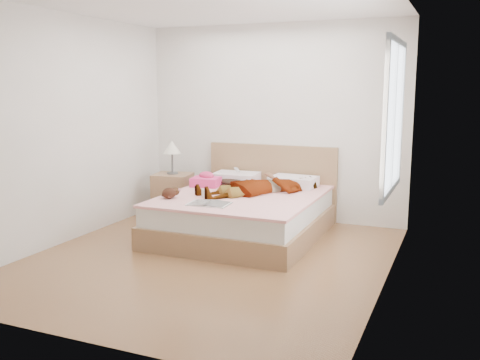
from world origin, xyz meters
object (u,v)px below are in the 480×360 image
Objects in this scene: magazine at (209,204)px; coffee_mug at (206,193)px; phone at (237,170)px; woman at (262,183)px; nightstand at (173,192)px; bed at (246,212)px; towel at (206,180)px; plush_toy at (170,193)px.

coffee_mug reaches higher than magazine.
phone is 0.96m from coffee_mug.
woman is 3.44× the size of magazine.
woman is 0.65m from phone.
woman is 11.80× the size of coffee_mug.
magazine is at bearing -67.61° from woman.
nightstand is at bearing 136.37° from phone.
coffee_mug is at bearing -127.73° from bed.
nightstand is (-0.62, 0.22, -0.24)m from towel.
plush_toy is at bearing -150.66° from coffee_mug.
bed is 0.79m from magazine.
magazine is at bearing -57.96° from coffee_mug.
bed is at bearing -18.61° from towel.
phone reaches higher than plush_toy.
towel is at bearing 118.16° from magazine.
magazine is (-0.29, -0.87, -0.10)m from woman.
coffee_mug is (0.32, -0.64, -0.02)m from towel.
nightstand reaches higher than bed.
nightstand is at bearing -151.56° from woman.
bed is (0.35, -0.53, -0.42)m from phone.
plush_toy is (-0.04, -0.84, -0.01)m from towel.
plush_toy is (-0.34, -1.15, -0.12)m from phone.
magazine is at bearing -61.84° from towel.
magazine is at bearing -100.24° from bed.
bed reaches higher than phone.
towel is (-0.65, 0.22, 0.31)m from bed.
nightstand reaches higher than plush_toy.
bed reaches higher than magazine.
towel is 0.83× the size of magazine.
towel is (-0.30, -0.31, -0.11)m from phone.
woman is 1.53× the size of nightstand.
bed is 4.44× the size of magazine.
magazine is at bearing -129.78° from phone.
phone reaches higher than coffee_mug.
nightstand is (-1.42, 0.31, -0.27)m from woman.
bed is (-0.15, -0.13, -0.35)m from woman.
bed is at bearing -99.46° from woman.
woman is at bearing -6.38° from towel.
bed is at bearing -19.02° from nightstand.
magazine is at bearing -11.81° from plush_toy.
bed is 1.34m from nightstand.
coffee_mug is 0.55× the size of plush_toy.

